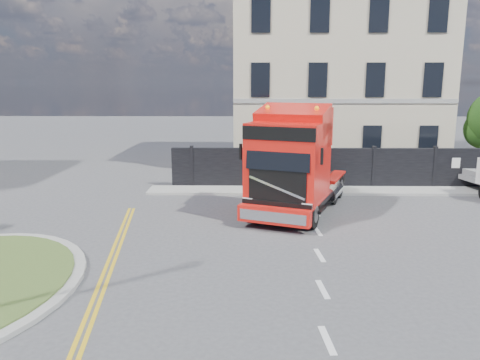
{
  "coord_description": "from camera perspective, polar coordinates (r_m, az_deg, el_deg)",
  "views": [
    {
      "loc": [
        0.72,
        -13.89,
        5.15
      ],
      "look_at": [
        0.49,
        2.19,
        1.8
      ],
      "focal_mm": 35.0,
      "sensor_mm": 36.0,
      "label": 1
    }
  ],
  "objects": [
    {
      "name": "ground",
      "position": [
        14.83,
        -2.04,
        -8.56
      ],
      "size": [
        120.0,
        120.0,
        0.0
      ],
      "primitive_type": "plane",
      "color": "#424244",
      "rests_on": "ground"
    },
    {
      "name": "truck",
      "position": [
        18.39,
        6.5,
        1.48
      ],
      "size": [
        5.0,
        7.51,
        4.22
      ],
      "rotation": [
        0.0,
        0.0,
        -0.37
      ],
      "color": "black",
      "rests_on": "ground"
    },
    {
      "name": "hoarding_fence",
      "position": [
        23.98,
        14.88,
        1.4
      ],
      "size": [
        18.8,
        0.25,
        2.0
      ],
      "color": "black",
      "rests_on": "ground"
    },
    {
      "name": "georgian_building",
      "position": [
        30.85,
        10.94,
        12.71
      ],
      "size": [
        12.3,
        10.3,
        12.8
      ],
      "color": "#BCB195",
      "rests_on": "ground"
    },
    {
      "name": "pavement_far",
      "position": [
        23.18,
        13.97,
        -1.28
      ],
      "size": [
        20.0,
        1.6,
        0.12
      ],
      "primitive_type": "cube",
      "color": "gray",
      "rests_on": "ground"
    }
  ]
}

